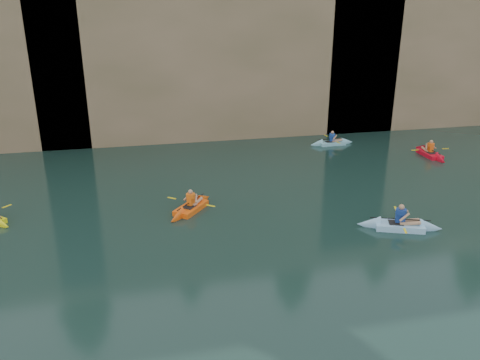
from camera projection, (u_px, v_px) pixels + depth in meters
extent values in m
cube|color=tan|center=(183.00, 41.00, 37.12)|extent=(70.00, 16.00, 12.00)
cube|color=#947559|center=(226.00, 52.00, 30.85)|extent=(24.00, 2.40, 11.40)
cube|color=black|center=(138.00, 120.00, 30.39)|extent=(3.50, 1.00, 3.20)
cube|color=black|center=(339.00, 101.00, 33.10)|extent=(5.00, 1.00, 4.50)
cube|color=#FF5B10|center=(191.00, 208.00, 20.42)|extent=(2.13, 2.39, 0.27)
cone|color=#FF5B10|center=(204.00, 199.00, 21.40)|extent=(1.11, 1.13, 0.73)
cone|color=#FF5B10|center=(176.00, 217.00, 19.45)|extent=(1.11, 1.13, 0.73)
cube|color=black|center=(189.00, 207.00, 20.26)|extent=(0.70, 0.72, 0.04)
cube|color=orange|center=(191.00, 199.00, 20.29)|extent=(0.38, 0.39, 0.49)
sphere|color=tan|center=(190.00, 192.00, 20.17)|extent=(0.21, 0.21, 0.21)
cylinder|color=black|center=(191.00, 202.00, 20.33)|extent=(1.39, 1.71, 0.04)
cube|color=yellow|center=(172.00, 198.00, 20.74)|extent=(0.38, 0.33, 0.02)
cube|color=yellow|center=(210.00, 206.00, 19.92)|extent=(0.38, 0.33, 0.02)
cube|color=#98D3FF|center=(399.00, 226.00, 18.68)|extent=(2.68, 1.69, 0.29)
cone|color=#98D3FF|center=(431.00, 227.00, 18.52)|extent=(1.13, 1.06, 0.79)
cone|color=#98D3FF|center=(368.00, 224.00, 18.84)|extent=(1.13, 1.06, 0.79)
cube|color=black|center=(396.00, 223.00, 18.66)|extent=(0.69, 0.66, 0.04)
cube|color=navy|center=(401.00, 216.00, 18.54)|extent=(0.42, 0.35, 0.53)
sphere|color=tan|center=(402.00, 207.00, 18.41)|extent=(0.22, 0.22, 0.22)
cylinder|color=black|center=(400.00, 219.00, 18.58)|extent=(2.20, 0.88, 0.04)
cube|color=yellow|center=(396.00, 208.00, 19.58)|extent=(0.23, 0.42, 0.02)
cube|color=yellow|center=(405.00, 231.00, 17.59)|extent=(0.23, 0.42, 0.02)
cube|color=red|center=(430.00, 154.00, 28.19)|extent=(0.95, 2.61, 0.27)
cone|color=red|center=(419.00, 148.00, 29.31)|extent=(0.80, 0.95, 0.74)
cone|color=red|center=(441.00, 160.00, 27.06)|extent=(0.80, 0.95, 0.74)
cube|color=black|center=(431.00, 153.00, 28.01)|extent=(0.50, 0.58, 0.04)
cube|color=orange|center=(431.00, 147.00, 28.05)|extent=(0.24, 0.35, 0.49)
sphere|color=tan|center=(431.00, 142.00, 27.93)|extent=(0.21, 0.21, 0.21)
cylinder|color=black|center=(430.00, 149.00, 28.09)|extent=(0.19, 2.18, 0.04)
cube|color=yellow|center=(415.00, 150.00, 27.95)|extent=(0.42, 0.11, 0.02)
cube|color=yellow|center=(446.00, 149.00, 28.24)|extent=(0.42, 0.11, 0.02)
cone|color=#FFF915|center=(3.00, 224.00, 18.85)|extent=(0.98, 0.98, 0.66)
cube|color=yellow|center=(7.00, 206.00, 19.94)|extent=(0.35, 0.36, 0.02)
cube|color=#7EC2D3|center=(332.00, 143.00, 30.56)|extent=(2.37, 0.82, 0.26)
cone|color=#7EC2D3|center=(347.00, 142.00, 30.83)|extent=(0.85, 0.73, 0.70)
cone|color=#7EC2D3|center=(316.00, 144.00, 30.29)|extent=(0.85, 0.73, 0.70)
cube|color=black|center=(330.00, 142.00, 30.49)|extent=(0.57, 0.46, 0.04)
cube|color=#1A3E94|center=(332.00, 137.00, 30.43)|extent=(0.33, 0.22, 0.47)
sphere|color=tan|center=(332.00, 132.00, 30.32)|extent=(0.20, 0.20, 0.20)
cylinder|color=black|center=(332.00, 139.00, 30.47)|extent=(2.07, 0.12, 0.04)
cube|color=yellow|center=(326.00, 135.00, 31.31)|extent=(0.10, 0.42, 0.02)
cube|color=yellow|center=(338.00, 143.00, 29.62)|extent=(0.10, 0.42, 0.02)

